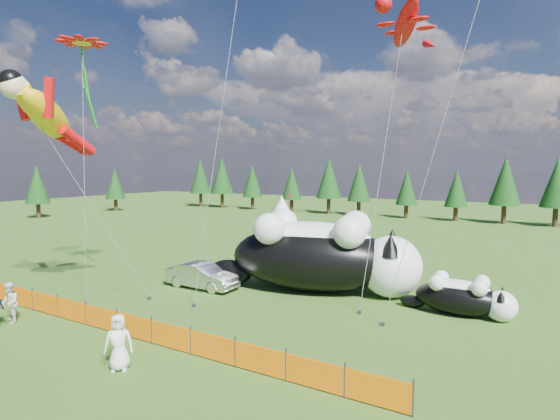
# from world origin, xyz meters

# --- Properties ---
(ground) EXTENTS (160.00, 160.00, 0.00)m
(ground) POSITION_xyz_m (0.00, 0.00, 0.00)
(ground) COLOR #123509
(ground) RESTS_ON ground
(safety_fence) EXTENTS (22.06, 0.06, 1.10)m
(safety_fence) POSITION_xyz_m (0.00, -3.00, 0.50)
(safety_fence) COLOR #262626
(safety_fence) RESTS_ON ground
(tree_line) EXTENTS (90.00, 4.00, 8.00)m
(tree_line) POSITION_xyz_m (0.00, 45.00, 4.00)
(tree_line) COLOR black
(tree_line) RESTS_ON ground
(festival_tents) EXTENTS (50.00, 3.20, 2.80)m
(festival_tents) POSITION_xyz_m (11.00, 40.00, 1.40)
(festival_tents) COLOR white
(festival_tents) RESTS_ON ground
(cat_large) EXTENTS (12.11, 6.31, 4.43)m
(cat_large) POSITION_xyz_m (3.58, 6.98, 2.10)
(cat_large) COLOR black
(cat_large) RESTS_ON ground
(cat_small) EXTENTS (5.19, 1.86, 1.88)m
(cat_small) POSITION_xyz_m (10.98, 6.67, 0.89)
(cat_small) COLOR black
(cat_small) RESTS_ON ground
(car) EXTENTS (4.34, 1.53, 1.43)m
(car) POSITION_xyz_m (-2.51, 4.13, 0.71)
(car) COLOR silver
(car) RESTS_ON ground
(spectator_b) EXTENTS (1.01, 0.82, 1.81)m
(spectator_b) POSITION_xyz_m (-6.18, -4.50, 0.90)
(spectator_b) COLOR white
(spectator_b) RESTS_ON ground
(spectator_e) EXTENTS (1.12, 1.07, 1.93)m
(spectator_e) POSITION_xyz_m (1.71, -5.13, 0.96)
(spectator_e) COLOR white
(spectator_e) RESTS_ON ground
(superhero_kite) EXTENTS (6.97, 6.31, 12.02)m
(superhero_kite) POSITION_xyz_m (-7.26, -1.62, 9.36)
(superhero_kite) COLOR #EAB30C
(superhero_kite) RESTS_ON ground
(gecko_kite) EXTENTS (5.54, 10.83, 17.08)m
(gecko_kite) POSITION_xyz_m (6.66, 11.68, 15.15)
(gecko_kite) COLOR red
(gecko_kite) RESTS_ON ground
(flower_kite) EXTENTS (3.83, 3.54, 13.71)m
(flower_kite) POSITION_xyz_m (-7.58, 0.69, 13.32)
(flower_kite) COLOR red
(flower_kite) RESTS_ON ground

